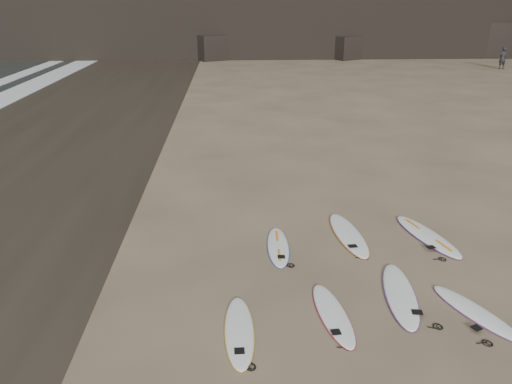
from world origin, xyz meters
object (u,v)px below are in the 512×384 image
(surfboard_6, at_px, (348,234))
(person_a, at_px, (503,58))
(surfboard_5, at_px, (278,246))
(surfboard_7, at_px, (427,236))
(surfboard_0, at_px, (239,330))
(surfboard_1, at_px, (333,314))
(surfboard_2, at_px, (400,294))
(surfboard_3, at_px, (475,312))

(surfboard_6, distance_m, person_a, 39.35)
(surfboard_5, distance_m, surfboard_7, 4.12)
(surfboard_5, distance_m, surfboard_6, 2.07)
(surfboard_0, bearing_deg, surfboard_1, 12.19)
(surfboard_5, distance_m, person_a, 40.94)
(surfboard_0, distance_m, surfboard_7, 6.46)
(surfboard_1, relative_size, surfboard_2, 0.86)
(surfboard_0, distance_m, surfboard_3, 4.88)
(surfboard_2, bearing_deg, person_a, 68.18)
(surfboard_6, height_order, person_a, person_a)
(surfboard_0, height_order, surfboard_6, surfboard_6)
(surfboard_0, distance_m, person_a, 44.41)
(surfboard_0, bearing_deg, surfboard_2, 16.25)
(surfboard_5, height_order, person_a, person_a)
(surfboard_1, relative_size, surfboard_5, 1.02)
(surfboard_0, height_order, surfboard_2, surfboard_2)
(surfboard_1, bearing_deg, surfboard_0, -173.20)
(surfboard_0, relative_size, surfboard_2, 0.87)
(surfboard_2, distance_m, person_a, 41.63)
(surfboard_0, relative_size, surfboard_3, 1.03)
(surfboard_3, xyz_separation_m, person_a, (19.72, 36.61, 0.91))
(surfboard_6, distance_m, surfboard_7, 2.13)
(surfboard_1, xyz_separation_m, surfboard_3, (2.94, -0.08, -0.00))
(surfboard_5, bearing_deg, surfboard_3, -37.41)
(surfboard_2, distance_m, surfboard_3, 1.51)
(surfboard_1, height_order, surfboard_7, surfboard_7)
(surfboard_5, xyz_separation_m, person_a, (23.50, 33.52, 0.91))
(surfboard_2, height_order, surfboard_6, surfboard_6)
(person_a, bearing_deg, surfboard_5, 48.53)
(surfboard_1, distance_m, surfboard_3, 2.94)
(surfboard_5, bearing_deg, surfboard_6, 18.38)
(person_a, bearing_deg, surfboard_1, 51.76)
(surfboard_5, xyz_separation_m, surfboard_6, (1.98, 0.59, 0.01))
(surfboard_2, height_order, surfboard_7, surfboard_7)
(surfboard_3, xyz_separation_m, surfboard_5, (-3.78, 3.10, 0.00))
(person_a, bearing_deg, surfboard_3, 55.26)
(surfboard_6, bearing_deg, person_a, 52.07)
(surfboard_3, height_order, surfboard_7, surfboard_7)
(surfboard_3, height_order, surfboard_5, same)
(surfboard_3, relative_size, surfboard_7, 0.81)
(surfboard_7, relative_size, person_a, 1.43)
(surfboard_6, relative_size, person_a, 1.45)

